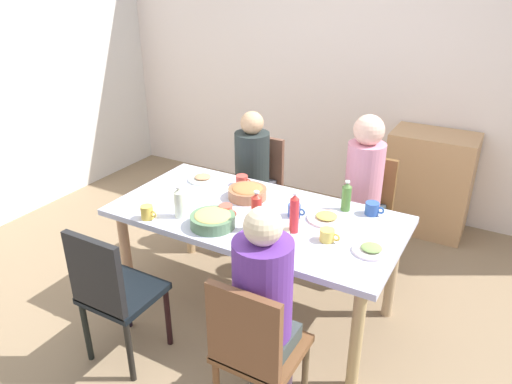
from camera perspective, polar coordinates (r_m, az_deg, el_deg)
ground_plane at (r=3.53m, az=0.00°, el=-13.19°), size 6.27×6.27×0.00m
wall_back at (r=4.72m, az=12.47°, el=13.76°), size 5.47×0.12×2.60m
dining_table at (r=3.16m, az=0.00°, el=-3.80°), size 1.85×0.92×0.74m
chair_0 at (r=4.08m, az=0.11°, el=0.95°), size 0.40×0.40×0.90m
person_0 at (r=3.94m, az=-0.54°, el=2.78°), size 0.30×0.30×1.16m
chair_1 at (r=3.77m, az=12.52°, el=-1.91°), size 0.40×0.40×0.90m
person_1 at (r=3.59m, az=12.43°, el=0.89°), size 0.30×0.30×1.26m
chair_2 at (r=2.93m, az=-16.50°, el=-10.99°), size 0.40×0.40×0.90m
chair_3 at (r=2.46m, az=-0.19°, el=-17.76°), size 0.40×0.40×0.90m
person_3 at (r=2.38m, az=0.90°, el=-12.65°), size 0.30×0.30×1.23m
plate_0 at (r=2.79m, az=13.37°, el=-6.59°), size 0.21×0.21×0.04m
plate_1 at (r=2.91m, az=2.02°, el=-4.45°), size 0.21×0.21×0.04m
plate_2 at (r=3.61m, az=-6.26°, el=1.61°), size 0.22×0.22×0.04m
plate_3 at (r=3.07m, az=8.27°, el=-3.00°), size 0.24×0.24×0.04m
bowl_0 at (r=3.30m, az=-1.01°, el=0.00°), size 0.26×0.26×0.09m
bowl_1 at (r=2.96m, az=-5.10°, el=-3.22°), size 0.28×0.28×0.09m
cup_0 at (r=3.18m, az=13.49°, el=-1.90°), size 0.12×0.09×0.08m
cup_1 at (r=3.11m, az=-12.62°, el=-2.34°), size 0.11×0.08×0.09m
cup_2 at (r=3.08m, az=4.54°, el=-2.16°), size 0.12×0.08×0.08m
cup_3 at (r=3.05m, az=-3.53°, el=-2.30°), size 0.12×0.09×0.09m
cup_4 at (r=3.50m, az=-1.64°, el=1.38°), size 0.12×0.09×0.07m
cup_5 at (r=2.83m, az=8.38°, el=-5.04°), size 0.12×0.09×0.07m
bottle_0 at (r=3.07m, az=-8.97°, el=-1.23°), size 0.07×0.07×0.21m
bottle_1 at (r=3.17m, az=10.55°, el=-0.52°), size 0.06×0.06×0.21m
bottle_2 at (r=2.86m, az=4.52°, el=-2.53°), size 0.06×0.06×0.26m
bottle_3 at (r=2.87m, az=0.07°, el=-2.36°), size 0.06×0.06×0.26m
side_cabinet at (r=4.52m, az=19.56°, el=1.03°), size 0.70×0.44×0.90m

